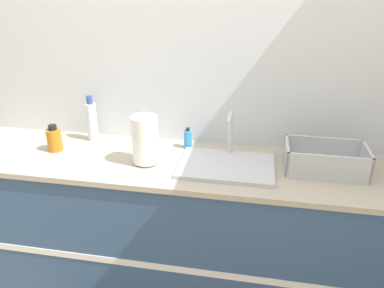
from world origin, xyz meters
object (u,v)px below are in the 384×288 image
(dish_rack, at_px, (325,162))
(bottle_amber, at_px, (54,139))
(soap_dispenser, at_px, (188,139))
(paper_towel_roll, at_px, (145,140))
(sink, at_px, (227,164))
(bottle_clear, at_px, (92,121))

(dish_rack, bearing_deg, bottle_amber, -179.29)
(dish_rack, bearing_deg, soap_dispenser, 168.24)
(paper_towel_roll, bearing_deg, sink, 4.13)
(sink, relative_size, bottle_amber, 3.18)
(bottle_clear, bearing_deg, soap_dispenser, -1.29)
(paper_towel_roll, bearing_deg, bottle_clear, 148.99)
(sink, distance_m, dish_rack, 0.49)
(paper_towel_roll, distance_m, bottle_amber, 0.56)
(soap_dispenser, bearing_deg, paper_towel_roll, -128.11)
(bottle_amber, bearing_deg, bottle_clear, 51.10)
(sink, height_order, bottle_clear, bottle_clear)
(dish_rack, height_order, bottle_amber, bottle_amber)
(sink, distance_m, bottle_amber, 0.98)
(bottle_amber, distance_m, soap_dispenser, 0.75)
(dish_rack, height_order, bottle_clear, bottle_clear)
(sink, xyz_separation_m, bottle_clear, (-0.83, 0.21, 0.10))
(paper_towel_roll, distance_m, dish_rack, 0.92)
(sink, bearing_deg, soap_dispenser, 140.72)
(paper_towel_roll, bearing_deg, bottle_amber, 173.92)
(bottle_amber, height_order, soap_dispenser, bottle_amber)
(dish_rack, bearing_deg, paper_towel_roll, -175.17)
(dish_rack, distance_m, bottle_amber, 1.47)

